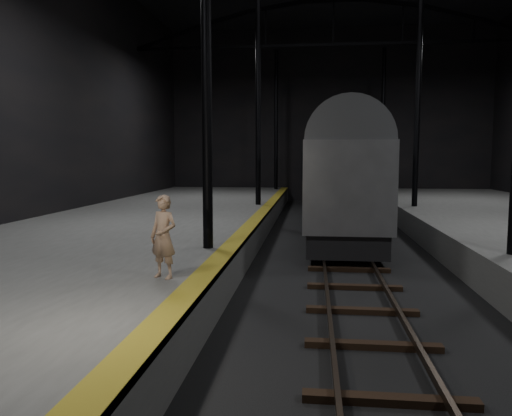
# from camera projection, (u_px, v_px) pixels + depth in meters

# --- Properties ---
(ground) EXTENTS (44.00, 44.00, 0.00)m
(ground) POSITION_uv_depth(u_px,v_px,m) (345.00, 258.00, 16.71)
(ground) COLOR black
(ground) RESTS_ON ground
(platform_left) EXTENTS (9.00, 43.80, 1.00)m
(platform_left) POSITION_uv_depth(u_px,v_px,m) (129.00, 239.00, 17.51)
(platform_left) COLOR #525250
(platform_left) RESTS_ON ground
(tactile_strip) EXTENTS (0.50, 43.80, 0.01)m
(tactile_strip) POSITION_uv_depth(u_px,v_px,m) (249.00, 227.00, 16.97)
(tactile_strip) COLOR olive
(tactile_strip) RESTS_ON platform_left
(track) EXTENTS (2.40, 43.00, 0.24)m
(track) POSITION_uv_depth(u_px,v_px,m) (345.00, 256.00, 16.70)
(track) COLOR #3F3328
(track) RESTS_ON ground
(train) EXTENTS (2.88, 19.19, 5.13)m
(train) POSITION_uv_depth(u_px,v_px,m) (336.00, 168.00, 24.11)
(train) COLOR #93959A
(train) RESTS_ON ground
(woman) EXTENTS (0.70, 0.60, 1.64)m
(woman) POSITION_uv_depth(u_px,v_px,m) (163.00, 237.00, 9.75)
(woman) COLOR tan
(woman) RESTS_ON platform_left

